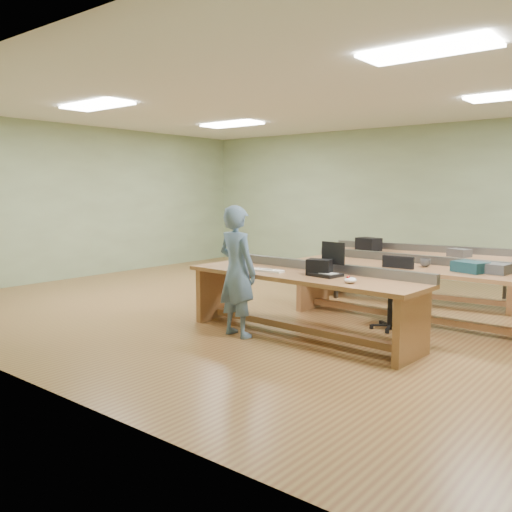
% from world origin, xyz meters
% --- Properties ---
extents(floor, '(10.00, 10.00, 0.00)m').
position_xyz_m(floor, '(0.00, 0.00, 0.00)').
color(floor, olive).
rests_on(floor, ground).
extents(ceiling, '(10.00, 10.00, 0.00)m').
position_xyz_m(ceiling, '(0.00, 0.00, 3.00)').
color(ceiling, silver).
rests_on(ceiling, wall_back).
extents(wall_back, '(10.00, 0.04, 3.00)m').
position_xyz_m(wall_back, '(0.00, 4.00, 1.50)').
color(wall_back, '#95AE84').
rests_on(wall_back, floor).
extents(wall_front, '(10.00, 0.04, 3.00)m').
position_xyz_m(wall_front, '(0.00, -4.00, 1.50)').
color(wall_front, '#95AE84').
rests_on(wall_front, floor).
extents(wall_left, '(0.04, 8.00, 3.00)m').
position_xyz_m(wall_left, '(-5.00, 0.00, 1.50)').
color(wall_left, '#95AE84').
rests_on(wall_left, floor).
extents(fluor_panels, '(6.20, 3.50, 0.03)m').
position_xyz_m(fluor_panels, '(0.00, 0.00, 2.97)').
color(fluor_panels, white).
rests_on(fluor_panels, ceiling).
extents(workbench_front, '(3.06, 0.95, 0.86)m').
position_xyz_m(workbench_front, '(0.93, -1.12, 0.56)').
color(workbench_front, '#A16D44').
rests_on(workbench_front, floor).
extents(workbench_mid, '(3.21, 0.91, 0.86)m').
position_xyz_m(workbench_mid, '(1.67, 0.30, 0.56)').
color(workbench_mid, '#A16D44').
rests_on(workbench_mid, floor).
extents(workbench_back, '(3.02, 1.14, 0.86)m').
position_xyz_m(workbench_back, '(1.16, 1.75, 0.56)').
color(workbench_back, '#A16D44').
rests_on(workbench_back, floor).
extents(person, '(0.61, 0.45, 1.56)m').
position_xyz_m(person, '(0.32, -1.61, 0.78)').
color(person, slate).
rests_on(person, floor).
extents(laptop_base, '(0.36, 0.31, 0.04)m').
position_xyz_m(laptop_base, '(1.24, -1.12, 0.77)').
color(laptop_base, black).
rests_on(laptop_base, workbench_front).
extents(laptop_screen, '(0.33, 0.06, 0.26)m').
position_xyz_m(laptop_screen, '(1.26, -0.99, 1.01)').
color(laptop_screen, black).
rests_on(laptop_screen, laptop_base).
extents(keyboard, '(0.44, 0.19, 0.02)m').
position_xyz_m(keyboard, '(0.49, -1.26, 0.76)').
color(keyboard, white).
rests_on(keyboard, workbench_front).
extents(trackball_mouse, '(0.17, 0.18, 0.06)m').
position_xyz_m(trackball_mouse, '(1.69, -1.35, 0.78)').
color(trackball_mouse, white).
rests_on(trackball_mouse, workbench_front).
extents(camera_bag, '(0.31, 0.24, 0.19)m').
position_xyz_m(camera_bag, '(1.15, -1.11, 0.84)').
color(camera_bag, black).
rests_on(camera_bag, workbench_front).
extents(task_chair, '(0.50, 0.50, 0.90)m').
position_xyz_m(task_chair, '(1.61, -0.14, 0.33)').
color(task_chair, black).
rests_on(task_chair, floor).
extents(parts_bin_teal, '(0.44, 0.38, 0.13)m').
position_xyz_m(parts_bin_teal, '(2.42, 0.24, 0.81)').
color(parts_bin_teal, '#13343E').
rests_on(parts_bin_teal, workbench_mid).
extents(parts_bin_grey, '(0.47, 0.33, 0.12)m').
position_xyz_m(parts_bin_grey, '(2.62, 0.34, 0.81)').
color(parts_bin_grey, '#3E3E41').
rests_on(parts_bin_grey, workbench_mid).
extents(mug, '(0.18, 0.18, 0.11)m').
position_xyz_m(mug, '(1.83, 0.34, 0.80)').
color(mug, '#3E3E41').
rests_on(mug, workbench_mid).
extents(drinks_can, '(0.08, 0.08, 0.12)m').
position_xyz_m(drinks_can, '(1.72, 0.15, 0.81)').
color(drinks_can, silver).
rests_on(drinks_can, workbench_mid).
extents(storage_box_back, '(0.42, 0.35, 0.21)m').
position_xyz_m(storage_box_back, '(0.37, 1.61, 0.85)').
color(storage_box_back, black).
rests_on(storage_box_back, workbench_back).
extents(tray_back, '(0.35, 0.30, 0.12)m').
position_xyz_m(tray_back, '(1.81, 1.70, 0.81)').
color(tray_back, '#3E3E41').
rests_on(tray_back, workbench_back).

